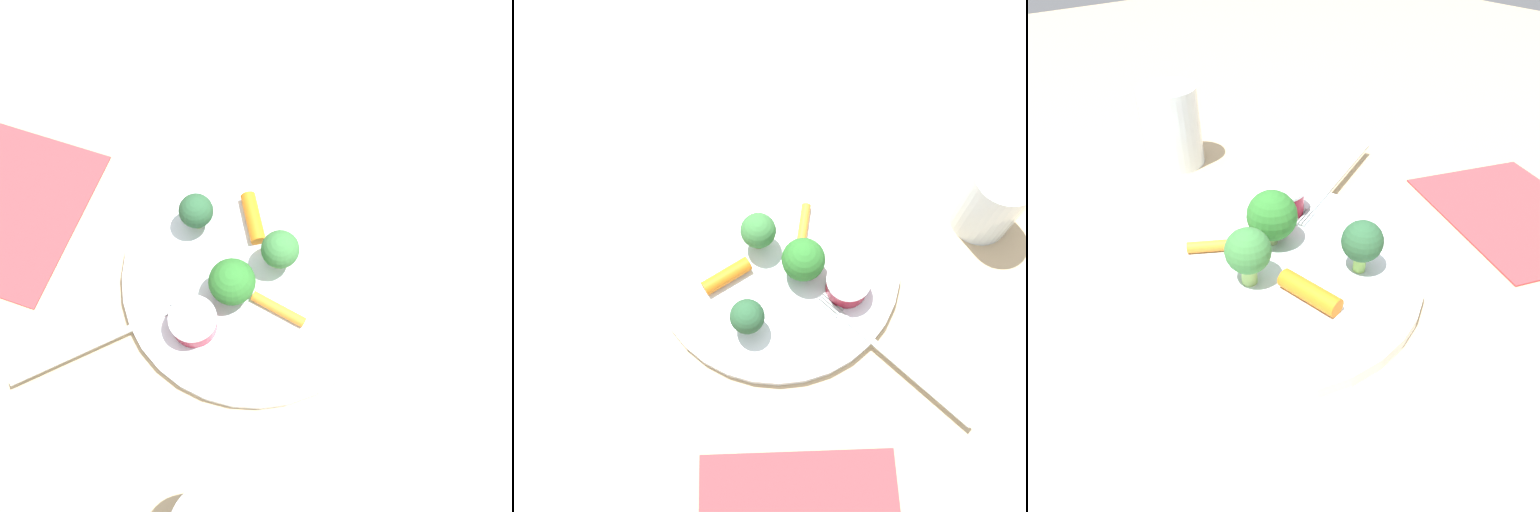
# 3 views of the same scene
# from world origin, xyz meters

# --- Properties ---
(ground_plane) EXTENTS (2.40, 2.40, 0.00)m
(ground_plane) POSITION_xyz_m (0.00, 0.00, 0.00)
(ground_plane) COLOR tan
(plate) EXTENTS (0.28, 0.28, 0.01)m
(plate) POSITION_xyz_m (0.00, 0.00, 0.01)
(plate) COLOR white
(plate) RESTS_ON ground_plane
(sauce_cup) EXTENTS (0.05, 0.05, 0.03)m
(sauce_cup) POSITION_xyz_m (-0.06, 0.06, 0.03)
(sauce_cup) COLOR maroon
(sauce_cup) RESTS_ON plate
(broccoli_floret_0) EXTENTS (0.05, 0.05, 0.05)m
(broccoli_floret_0) POSITION_xyz_m (-0.02, 0.02, 0.04)
(broccoli_floret_0) COLOR #93AB69
(broccoli_floret_0) RESTS_ON plate
(broccoli_floret_1) EXTENTS (0.04, 0.04, 0.05)m
(broccoli_floret_1) POSITION_xyz_m (0.06, 0.06, 0.04)
(broccoli_floret_1) COLOR #8DC45A
(broccoli_floret_1) RESTS_ON plate
(broccoli_floret_2) EXTENTS (0.04, 0.04, 0.05)m
(broccoli_floret_2) POSITION_xyz_m (0.01, -0.03, 0.04)
(broccoli_floret_2) COLOR #92C061
(broccoli_floret_2) RESTS_ON plate
(carrot_stick_0) EXTENTS (0.06, 0.03, 0.02)m
(carrot_stick_0) POSITION_xyz_m (0.06, 0.00, 0.02)
(carrot_stick_0) COLOR orange
(carrot_stick_0) RESTS_ON plate
(carrot_stick_1) EXTENTS (0.04, 0.06, 0.01)m
(carrot_stick_1) POSITION_xyz_m (-0.04, -0.02, 0.02)
(carrot_stick_1) COLOR orange
(carrot_stick_1) RESTS_ON plate
(fork) EXTENTS (0.09, 0.18, 0.00)m
(fork) POSITION_xyz_m (-0.06, 0.15, 0.01)
(fork) COLOR #ABB5B2
(fork) RESTS_ON plate
(drinking_glass) EXTENTS (0.07, 0.07, 0.09)m
(drinking_glass) POSITION_xyz_m (-0.24, 0.04, 0.05)
(drinking_glass) COLOR silver
(drinking_glass) RESTS_ON ground_plane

